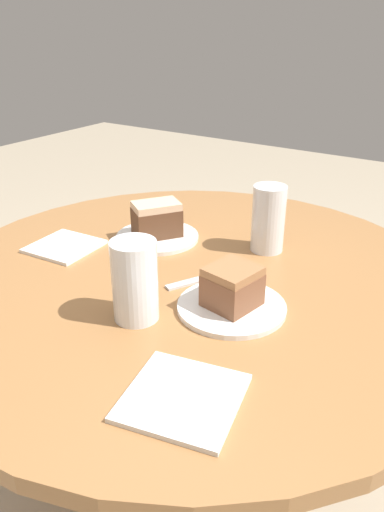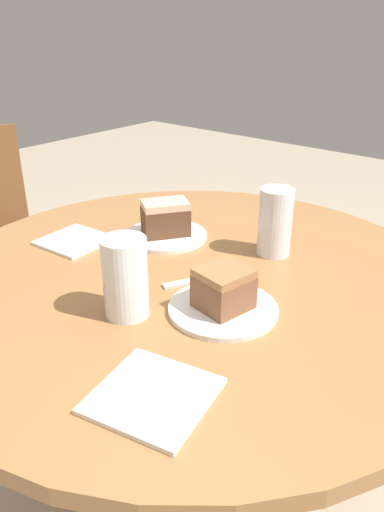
% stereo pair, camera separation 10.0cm
% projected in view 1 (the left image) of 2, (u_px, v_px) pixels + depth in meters
% --- Properties ---
extents(table, '(1.08, 1.08, 0.74)m').
position_uv_depth(table, '(192.00, 343.00, 1.10)').
color(table, '#9E6B3D').
rests_on(table, ground_plane).
extents(plate_near, '(0.20, 0.20, 0.01)m').
position_uv_depth(plate_near, '(231.00, 307.00, 0.90)').
color(plate_near, white).
rests_on(plate_near, table).
extents(plate_far, '(0.19, 0.19, 0.01)m').
position_uv_depth(plate_far, '(157.00, 237.00, 1.18)').
color(plate_far, white).
rests_on(plate_far, table).
extents(cake_slice_near, '(0.10, 0.10, 0.07)m').
position_uv_depth(cake_slice_near, '(232.00, 287.00, 0.88)').
color(cake_slice_near, brown).
rests_on(cake_slice_near, plate_near).
extents(cake_slice_far, '(0.13, 0.12, 0.08)m').
position_uv_depth(cake_slice_far, '(157.00, 219.00, 1.16)').
color(cake_slice_far, brown).
rests_on(cake_slice_far, plate_far).
extents(glass_lemonade, '(0.07, 0.07, 0.15)m').
position_uv_depth(glass_lemonade, '(268.00, 222.00, 1.10)').
color(glass_lemonade, beige).
rests_on(glass_lemonade, table).
extents(glass_water, '(0.08, 0.08, 0.15)m').
position_uv_depth(glass_water, '(135.00, 285.00, 0.85)').
color(glass_water, silver).
rests_on(glass_water, table).
extents(napkin_stack, '(0.18, 0.18, 0.01)m').
position_uv_depth(napkin_stack, '(183.00, 397.00, 0.69)').
color(napkin_stack, white).
rests_on(napkin_stack, table).
extents(fork, '(0.15, 0.09, 0.00)m').
position_uv_depth(fork, '(202.00, 279.00, 1.00)').
color(fork, silver).
rests_on(fork, table).
extents(napkin_side, '(0.15, 0.15, 0.01)m').
position_uv_depth(napkin_side, '(64.00, 246.00, 1.13)').
color(napkin_side, white).
rests_on(napkin_side, table).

